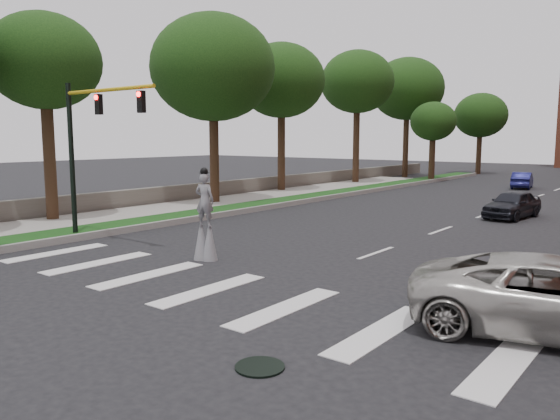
# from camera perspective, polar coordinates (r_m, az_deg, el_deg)

# --- Properties ---
(ground_plane) EXTENTS (160.00, 160.00, 0.00)m
(ground_plane) POSITION_cam_1_polar(r_m,az_deg,el_deg) (13.44, -6.50, -10.17)
(ground_plane) COLOR black
(ground_plane) RESTS_ON ground
(grass_median) EXTENTS (2.00, 60.00, 0.25)m
(grass_median) POSITION_cam_1_polar(r_m,az_deg,el_deg) (35.82, 2.78, 1.27)
(grass_median) COLOR #113B10
(grass_median) RESTS_ON ground
(median_curb) EXTENTS (0.20, 60.00, 0.28)m
(median_curb) POSITION_cam_1_polar(r_m,az_deg,el_deg) (35.23, 4.17, 1.17)
(median_curb) COLOR gray
(median_curb) RESTS_ON ground
(sidewalk_left) EXTENTS (4.00, 60.00, 0.18)m
(sidewalk_left) POSITION_cam_1_polar(r_m,az_deg,el_deg) (30.55, -12.82, -0.09)
(sidewalk_left) COLOR gray
(sidewalk_left) RESTS_ON ground
(stone_wall) EXTENTS (0.50, 56.00, 1.10)m
(stone_wall) POSITION_cam_1_polar(r_m,az_deg,el_deg) (40.70, -1.93, 2.64)
(stone_wall) COLOR #5B564E
(stone_wall) RESTS_ON ground
(manhole) EXTENTS (0.90, 0.90, 0.04)m
(manhole) POSITION_cam_1_polar(r_m,az_deg,el_deg) (10.16, -2.13, -16.06)
(manhole) COLOR black
(manhole) RESTS_ON ground
(traffic_signal) EXTENTS (5.30, 0.23, 6.20)m
(traffic_signal) POSITION_cam_1_polar(r_m,az_deg,el_deg) (22.34, -19.41, 7.34)
(traffic_signal) COLOR black
(traffic_signal) RESTS_ON ground
(stilt_performer) EXTENTS (0.82, 0.62, 3.11)m
(stilt_performer) POSITION_cam_1_polar(r_m,az_deg,el_deg) (18.33, -7.84, -1.37)
(stilt_performer) COLOR #311F13
(stilt_performer) RESTS_ON ground
(suv_crossing) EXTENTS (6.38, 4.08, 1.64)m
(suv_crossing) POSITION_cam_1_polar(r_m,az_deg,el_deg) (12.73, 27.00, -8.15)
(suv_crossing) COLOR #AFADA5
(suv_crossing) RESTS_ON ground
(car_near) EXTENTS (2.19, 4.36, 1.42)m
(car_near) POSITION_cam_1_polar(r_m,az_deg,el_deg) (30.10, 23.10, 0.57)
(car_near) COLOR black
(car_near) RESTS_ON ground
(car_mid) EXTENTS (2.01, 4.15, 1.31)m
(car_mid) POSITION_cam_1_polar(r_m,az_deg,el_deg) (47.94, 23.99, 2.87)
(car_mid) COLOR #171853
(car_mid) RESTS_ON ground
(tree_1) EXTENTS (5.26, 5.26, 9.85)m
(tree_1) POSITION_cam_1_polar(r_m,az_deg,el_deg) (28.51, -23.42, 13.96)
(tree_1) COLOR #311F13
(tree_1) RESTS_ON ground
(tree_2) EXTENTS (7.43, 7.43, 11.33)m
(tree_2) POSITION_cam_1_polar(r_m,az_deg,el_deg) (33.59, -7.03, 14.51)
(tree_2) COLOR #311F13
(tree_2) RESTS_ON ground
(tree_3) EXTENTS (6.40, 6.40, 10.91)m
(tree_3) POSITION_cam_1_polar(r_m,az_deg,el_deg) (40.92, 0.14, 13.33)
(tree_3) COLOR #311F13
(tree_3) RESTS_ON ground
(tree_4) EXTENTS (6.31, 6.31, 11.48)m
(tree_4) POSITION_cam_1_polar(r_m,az_deg,el_deg) (48.53, 8.08, 13.07)
(tree_4) COLOR #311F13
(tree_4) RESTS_ON ground
(tree_5) EXTENTS (7.33, 7.33, 12.00)m
(tree_5) POSITION_cam_1_polar(r_m,az_deg,el_deg) (57.55, 13.17, 12.19)
(tree_5) COLOR #311F13
(tree_5) RESTS_ON ground
(tree_6) EXTENTS (4.17, 4.17, 7.30)m
(tree_6) POSITION_cam_1_polar(r_m,az_deg,el_deg) (52.46, 15.72, 8.84)
(tree_6) COLOR #311F13
(tree_6) RESTS_ON ground
(tree_7) EXTENTS (5.75, 5.75, 8.91)m
(tree_7) POSITION_cam_1_polar(r_m,az_deg,el_deg) (65.03, 20.22, 9.24)
(tree_7) COLOR #311F13
(tree_7) RESTS_ON ground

